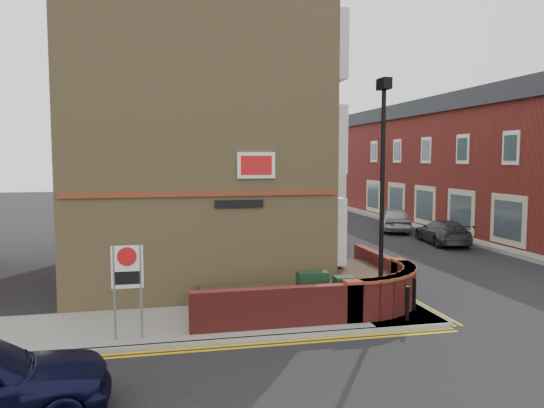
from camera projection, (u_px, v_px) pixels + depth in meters
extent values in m
plane|color=black|center=(339.00, 335.00, 12.96)|extent=(120.00, 120.00, 0.00)
cube|color=gray|center=(191.00, 324.00, 13.67)|extent=(13.00, 3.00, 0.12)
cube|color=gray|center=(275.00, 236.00, 28.95)|extent=(2.00, 32.00, 0.12)
cube|color=gray|center=(488.00, 238.00, 28.37)|extent=(4.00, 40.00, 0.12)
cube|color=gray|center=(195.00, 344.00, 12.21)|extent=(13.00, 0.15, 0.12)
cube|color=gray|center=(293.00, 236.00, 29.16)|extent=(0.15, 32.00, 0.12)
cube|color=gray|center=(454.00, 239.00, 27.95)|extent=(0.15, 40.00, 0.12)
cube|color=gold|center=(196.00, 350.00, 11.97)|extent=(13.00, 0.28, 0.01)
cube|color=gold|center=(297.00, 236.00, 29.22)|extent=(0.28, 32.00, 0.01)
cube|color=#967D4F|center=(191.00, 123.00, 19.62)|extent=(8.00, 10.00, 11.00)
cube|color=maroon|center=(204.00, 194.00, 14.92)|extent=(7.80, 0.06, 0.15)
cube|color=white|center=(256.00, 165.00, 15.16)|extent=(1.10, 0.05, 0.75)
cube|color=black|center=(239.00, 204.00, 15.15)|extent=(1.40, 0.04, 0.22)
cylinder|color=black|center=(382.00, 203.00, 14.20)|extent=(0.12, 0.12, 6.00)
cylinder|color=black|center=(380.00, 298.00, 14.42)|extent=(0.20, 0.20, 0.80)
cube|color=black|center=(384.00, 84.00, 13.92)|extent=(0.25, 0.50, 0.30)
cube|color=black|center=(312.00, 294.00, 14.10)|extent=(0.80, 0.45, 1.20)
cube|color=black|center=(345.00, 297.00, 13.98)|extent=(0.55, 0.40, 1.10)
cylinder|color=black|center=(407.00, 303.00, 13.72)|extent=(0.11, 0.11, 0.90)
cylinder|color=black|center=(414.00, 294.00, 14.63)|extent=(0.11, 0.11, 0.90)
cylinder|color=slate|center=(114.00, 293.00, 12.21)|extent=(0.06, 0.06, 2.20)
cylinder|color=slate|center=(141.00, 292.00, 12.34)|extent=(0.06, 0.06, 2.20)
cube|color=white|center=(127.00, 267.00, 12.22)|extent=(0.72, 0.04, 1.00)
cylinder|color=red|center=(127.00, 257.00, 12.17)|extent=(0.44, 0.02, 0.44)
cube|color=maroon|center=(472.00, 171.00, 32.28)|extent=(5.00, 30.00, 7.00)
cube|color=#2A2C32|center=(474.00, 105.00, 31.94)|extent=(5.40, 30.40, 1.00)
cube|color=#BBB49A|center=(349.00, 166.00, 52.72)|extent=(5.00, 12.00, 7.00)
cube|color=#2A2C32|center=(350.00, 126.00, 52.37)|extent=(5.40, 12.40, 1.00)
cylinder|color=#382B1E|center=(284.00, 196.00, 26.80)|extent=(0.24, 0.24, 4.55)
sphere|color=#1C511B|center=(284.00, 145.00, 26.57)|extent=(3.64, 3.64, 3.64)
sphere|color=#1C511B|center=(293.00, 161.00, 26.44)|extent=(2.60, 2.60, 2.60)
sphere|color=#1C511B|center=(277.00, 154.00, 26.94)|extent=(2.86, 2.86, 2.86)
cylinder|color=#382B1E|center=(255.00, 184.00, 34.57)|extent=(0.24, 0.24, 5.04)
sphere|color=#1C511B|center=(255.00, 139.00, 34.31)|extent=(4.03, 4.03, 4.03)
sphere|color=#1C511B|center=(262.00, 154.00, 34.19)|extent=(2.88, 2.88, 2.88)
sphere|color=#1C511B|center=(249.00, 147.00, 34.68)|extent=(3.17, 3.17, 3.17)
cylinder|color=#382B1E|center=(237.00, 181.00, 42.36)|extent=(0.24, 0.24, 4.76)
sphere|color=#1C511B|center=(237.00, 147.00, 42.13)|extent=(3.81, 3.81, 3.81)
sphere|color=#1C511B|center=(242.00, 158.00, 42.00)|extent=(2.72, 2.72, 2.72)
sphere|color=#1C511B|center=(232.00, 153.00, 42.49)|extent=(2.99, 2.99, 2.99)
cylinder|color=black|center=(253.00, 195.00, 37.65)|extent=(0.10, 0.10, 3.20)
imported|color=black|center=(253.00, 165.00, 37.47)|extent=(0.20, 0.16, 1.00)
imported|color=#A0A4A8|center=(323.00, 232.00, 26.58)|extent=(2.79, 4.02, 1.26)
imported|color=#9A2A10|center=(304.00, 225.00, 29.24)|extent=(2.28, 4.46, 1.21)
imported|color=#323036|center=(443.00, 232.00, 26.68)|extent=(2.30, 4.40, 1.22)
imported|color=#929599|center=(395.00, 219.00, 31.32)|extent=(3.03, 4.53, 1.43)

